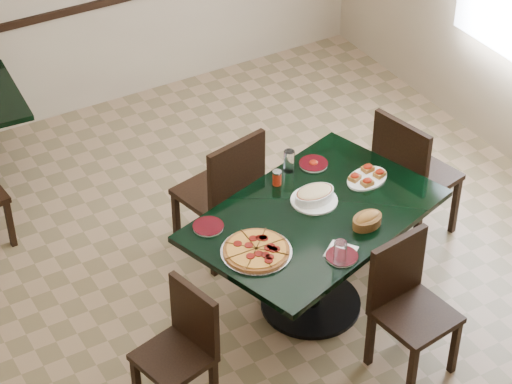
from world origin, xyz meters
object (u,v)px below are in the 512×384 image
main_table (314,237)px  pepperoni_pizza (256,250)px  bruschetta_platter (367,176)px  chair_far (225,189)px  chair_right (410,171)px  lasagna_casserole (314,195)px  bread_basket (367,220)px  chair_left (183,344)px  chair_near (407,299)px

main_table → pepperoni_pizza: 0.54m
pepperoni_pizza → bruschetta_platter: bruschetta_platter is taller
chair_far → chair_right: 1.24m
chair_far → bruschetta_platter: chair_far is taller
lasagna_casserole → bread_basket: size_ratio=1.34×
chair_right → bruschetta_platter: bearing=96.0°
chair_far → main_table: bearing=95.1°
lasagna_casserole → chair_left: bearing=-160.9°
chair_left → bread_basket: 1.30m
bread_basket → bruschetta_platter: 0.46m
chair_right → bread_basket: 0.93m
chair_far → bread_basket: size_ratio=4.53×
main_table → chair_right: (0.94, 0.27, -0.01)m
chair_far → lasagna_casserole: (0.28, -0.61, 0.25)m
chair_right → bruschetta_platter: (-0.47, -0.15, 0.22)m
chair_left → pepperoni_pizza: 0.67m
chair_right → bread_basket: chair_right is taller
chair_near → bruschetta_platter: 0.88m
chair_right → bruschetta_platter: 0.54m
chair_near → bread_basket: size_ratio=4.08×
pepperoni_pizza → lasagna_casserole: (0.55, 0.24, 0.03)m
bruschetta_platter → main_table: bearing=179.8°
pepperoni_pizza → lasagna_casserole: size_ratio=1.43×
chair_right → bread_basket: size_ratio=4.58×
chair_far → chair_near: chair_far is taller
chair_far → chair_right: bearing=147.0°
chair_left → bruschetta_platter: bearing=91.7°
chair_far → chair_right: (1.16, -0.44, 0.01)m
chair_near → bruschetta_platter: (0.25, 0.79, 0.28)m
chair_far → chair_near: 1.45m
bruschetta_platter → chair_left: bearing=-179.5°
chair_far → lasagna_casserole: size_ratio=3.38×
chair_right → lasagna_casserole: chair_right is taller
main_table → bruschetta_platter: bearing=-2.5°
pepperoni_pizza → chair_far: bearing=72.9°
chair_far → bruschetta_platter: (0.69, -0.59, 0.23)m
lasagna_casserole → bruschetta_platter: 0.41m
chair_near → chair_right: size_ratio=0.89×
main_table → pepperoni_pizza: (-0.49, -0.14, 0.20)m
chair_far → chair_near: bearing=95.3°
chair_near → chair_far: bearing=99.9°
pepperoni_pizza → bread_basket: bearing=-9.0°
main_table → chair_left: chair_left is taller
chair_near → lasagna_casserole: (-0.15, 0.77, 0.31)m
chair_right → chair_near: bearing=130.6°
chair_left → lasagna_casserole: lasagna_casserole is taller
bread_basket → bruschetta_platter: (0.26, 0.37, -0.02)m
chair_right → chair_left: chair_right is taller
bruschetta_platter → bread_basket: bearing=-140.2°
chair_near → chair_left: chair_near is taller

